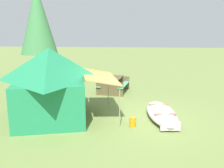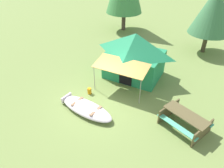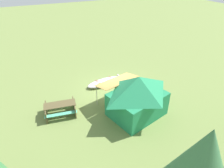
% 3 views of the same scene
% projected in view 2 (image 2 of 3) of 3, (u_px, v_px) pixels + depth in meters
% --- Properties ---
extents(ground_plane, '(80.00, 80.00, 0.00)m').
position_uv_depth(ground_plane, '(101.00, 100.00, 10.74)').
color(ground_plane, olive).
extents(beached_rowboat, '(3.03, 1.34, 0.39)m').
position_uv_depth(beached_rowboat, '(86.00, 108.00, 9.94)').
color(beached_rowboat, silver).
rests_on(beached_rowboat, ground_plane).
extents(canvas_cabin_tent, '(3.93, 4.42, 2.67)m').
position_uv_depth(canvas_cabin_tent, '(135.00, 55.00, 12.00)').
color(canvas_cabin_tent, '#218452').
rests_on(canvas_cabin_tent, ground_plane).
extents(picnic_table, '(2.11, 1.70, 0.77)m').
position_uv_depth(picnic_table, '(185.00, 119.00, 8.93)').
color(picnic_table, brown).
rests_on(picnic_table, ground_plane).
extents(cooler_box, '(0.58, 0.58, 0.30)m').
position_uv_depth(cooler_box, '(114.00, 76.00, 12.43)').
color(cooler_box, '#2F6DB0').
rests_on(cooler_box, ground_plane).
extents(fuel_can, '(0.27, 0.27, 0.33)m').
position_uv_depth(fuel_can, '(89.00, 91.00, 11.15)').
color(fuel_can, orange).
rests_on(fuel_can, ground_plane).
extents(pine_tree_back_left, '(2.80, 2.80, 4.75)m').
position_uv_depth(pine_tree_back_left, '(214.00, 9.00, 13.78)').
color(pine_tree_back_left, '#433827').
rests_on(pine_tree_back_left, ground_plane).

